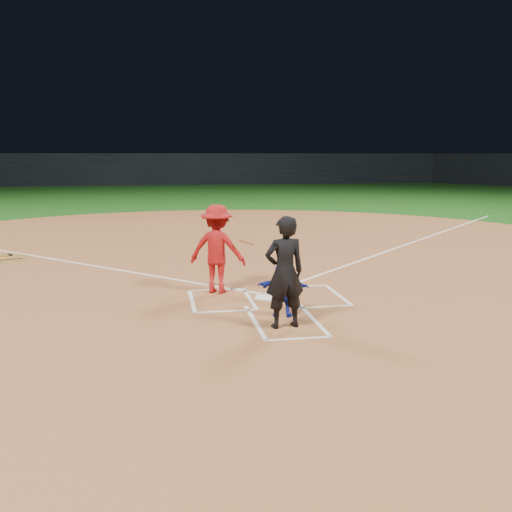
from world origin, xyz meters
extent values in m
plane|color=#144812|center=(0.00, 0.00, 0.00)|extent=(120.00, 120.00, 0.00)
cylinder|color=#935630|center=(0.00, 6.00, 0.01)|extent=(28.00, 28.00, 0.01)
cube|color=black|center=(0.00, 48.00, 1.60)|extent=(80.00, 1.20, 3.20)
cylinder|color=white|center=(0.00, 0.00, 0.02)|extent=(0.60, 0.60, 0.02)
cylinder|color=#A9723E|center=(-6.74, 6.19, 0.05)|extent=(0.47, 0.76, 0.06)
cylinder|color=#986437|center=(-6.59, 5.64, 0.05)|extent=(0.80, 0.38, 0.06)
torus|color=black|center=(-6.69, 6.34, 0.05)|extent=(0.19, 0.19, 0.05)
imported|color=#1426A4|center=(0.03, -1.43, 0.54)|extent=(1.03, 0.65, 1.06)
imported|color=black|center=(-0.09, -2.11, 1.00)|extent=(0.79, 0.58, 1.99)
cube|color=white|center=(-0.98, 0.92, 0.01)|extent=(1.22, 0.08, 0.01)
cube|color=white|center=(-0.98, -0.92, 0.01)|extent=(1.22, 0.08, 0.01)
cube|color=white|center=(-0.37, 0.00, 0.01)|extent=(0.08, 1.83, 0.01)
cube|color=white|center=(-1.59, 0.00, 0.01)|extent=(0.08, 1.83, 0.01)
cube|color=white|center=(0.98, 0.92, 0.01)|extent=(1.22, 0.08, 0.01)
cube|color=white|center=(0.98, -0.92, 0.01)|extent=(1.22, 0.08, 0.01)
cube|color=white|center=(0.37, 0.00, 0.01)|extent=(0.08, 1.83, 0.01)
cube|color=white|center=(1.59, 0.00, 0.01)|extent=(0.08, 1.83, 0.01)
cube|color=white|center=(-0.55, -1.70, 0.01)|extent=(0.08, 2.20, 0.01)
cube|color=white|center=(0.55, -1.70, 0.01)|extent=(0.08, 2.20, 0.01)
cube|color=white|center=(0.00, -2.80, 0.01)|extent=(1.10, 0.08, 0.01)
cube|color=white|center=(7.07, 7.37, 0.01)|extent=(14.21, 14.21, 0.01)
cube|color=white|center=(-7.07, 7.37, 0.01)|extent=(14.21, 14.21, 0.01)
imported|color=#A91214|center=(-0.97, 0.70, 0.99)|extent=(1.44, 1.15, 1.95)
cylinder|color=#AB763E|center=(-0.37, 0.55, 1.15)|extent=(0.50, 0.75, 0.28)
camera|label=1|loc=(-2.26, -11.62, 3.02)|focal=40.00mm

